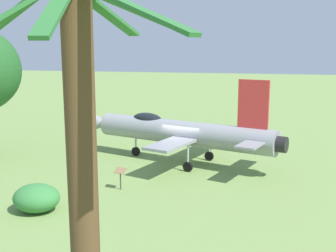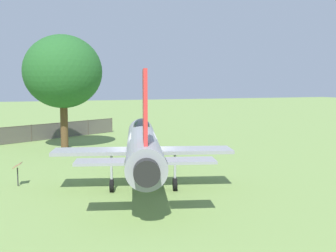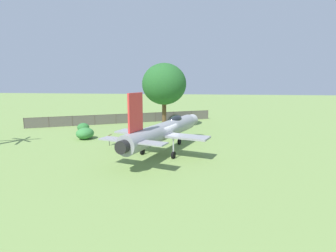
% 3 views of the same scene
% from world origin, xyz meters
% --- Properties ---
extents(ground_plane, '(200.00, 200.00, 0.00)m').
position_xyz_m(ground_plane, '(0.00, 0.00, 0.00)').
color(ground_plane, '#75934C').
extents(display_jet, '(13.75, 8.51, 5.49)m').
position_xyz_m(display_jet, '(0.34, -0.10, 2.03)').
color(display_jet, gray).
rests_on(display_jet, ground_plane).
extents(palm_tree, '(4.45, 3.97, 8.39)m').
position_xyz_m(palm_tree, '(-2.38, 18.70, 4.33)').
color(palm_tree, brown).
rests_on(palm_tree, ground_plane).
extents(shrub_near_fence, '(2.12, 1.85, 1.25)m').
position_xyz_m(shrub_near_fence, '(4.58, 9.40, 0.62)').
color(shrub_near_fence, '#387F3D').
rests_on(shrub_near_fence, ground_plane).
extents(info_plaque, '(0.67, 0.51, 1.14)m').
position_xyz_m(info_plaque, '(2.00, 5.72, 0.85)').
color(info_plaque, '#333333').
rests_on(info_plaque, ground_plane).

